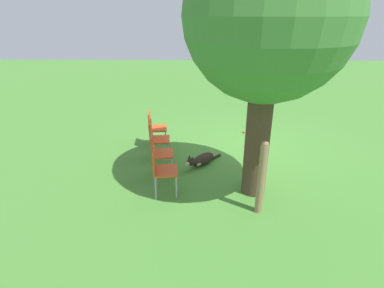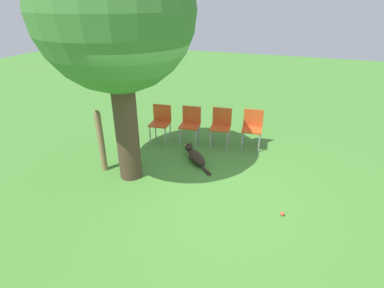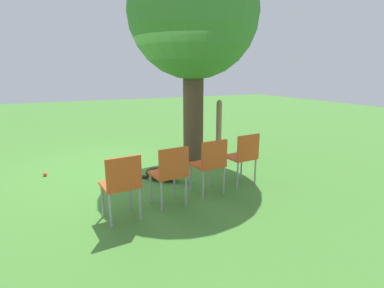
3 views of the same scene
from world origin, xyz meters
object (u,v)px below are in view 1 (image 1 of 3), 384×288
Objects in this scene: red_chair_2 at (158,151)px; red_chair_3 at (161,168)px; oak_tree at (269,19)px; red_chair_1 at (156,137)px; red_chair_0 at (155,126)px; dog at (201,160)px; fence_post at (262,177)px; tennis_ball at (244,132)px.

red_chair_2 is 1.00× the size of red_chair_3.
oak_tree is 4.84× the size of red_chair_1.
red_chair_1 is (-0.13, 0.70, 0.00)m from red_chair_0.
red_chair_1 is (0.98, -0.29, 0.40)m from dog.
oak_tree is 3.34× the size of fence_post.
fence_post is at bearing -50.16° from red_chair_1.
red_chair_0 and red_chair_3 have the same top height.
tennis_ball is (-0.24, -2.90, -2.90)m from oak_tree.
dog is (0.94, -1.00, -2.81)m from oak_tree.
oak_tree reaches higher than red_chair_0.
tennis_ball is (-2.03, -2.32, -0.49)m from red_chair_2.
dog is 1.54m from red_chair_0.
dog is 1.10m from red_chair_1.
red_chair_1 is at bearing 36.66° from tennis_ball.
red_chair_1 is 12.94× the size of tennis_ball.
oak_tree is at bearing -1.22° from red_chair_3.
red_chair_2 is at bearing -84.54° from red_chair_0.
dog is 12.19× the size of tennis_ball.
red_chair_2 is at bearing 95.46° from red_chair_3.
fence_post is 1.45× the size of red_chair_1.
fence_post reaches higher than red_chair_3.
red_chair_3 is at bearing -16.88° from fence_post.
red_chair_1 is at bearing 95.46° from red_chair_3.
fence_post is 3.58m from tennis_ball.
red_chair_0 is 1.00× the size of red_chair_1.
fence_post is 3.32m from red_chair_0.
oak_tree is at bearing -23.33° from red_chair_2.
dog is 1.03m from red_chair_2.
red_chair_2 and red_chair_3 have the same top height.
tennis_ball is at bearing 43.38° from red_chair_2.
red_chair_1 is at bearing -62.86° from dog.
fence_post is 1.45× the size of red_chair_0.
red_chair_2 reaches higher than tennis_ball.
red_chair_2 reaches higher than dog.
oak_tree is at bearing -91.07° from fence_post.
dog is at bearing -46.60° from oak_tree.
red_chair_3 is at bearing -84.54° from red_chair_2.
red_chair_1 is 1.00× the size of red_chair_3.
red_chair_3 is (1.65, -0.50, -0.12)m from fence_post.
red_chair_0 is 1.43m from red_chair_2.
red_chair_0 reaches higher than dog.
red_chair_1 is 1.43m from red_chair_3.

